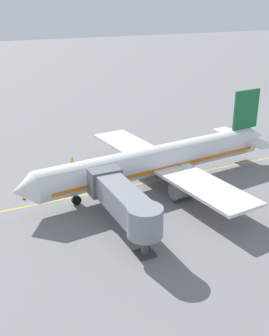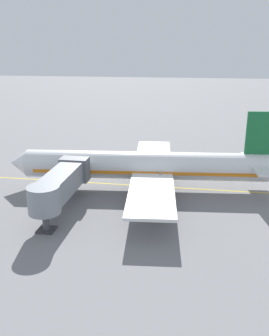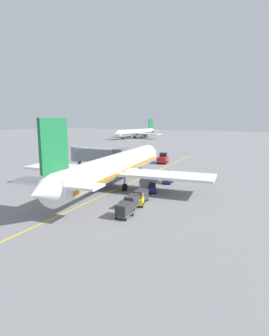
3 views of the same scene
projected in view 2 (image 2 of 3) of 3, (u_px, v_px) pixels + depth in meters
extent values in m
plane|color=slate|center=(138.00, 185.00, 50.25)|extent=(400.00, 400.00, 0.00)
cube|color=gold|center=(138.00, 185.00, 50.25)|extent=(0.24, 80.00, 0.01)
cylinder|color=white|center=(145.00, 165.00, 48.21)|extent=(6.82, 32.21, 3.70)
cube|color=orange|center=(145.00, 169.00, 48.35)|extent=(6.60, 29.66, 0.44)
cone|color=white|center=(19.00, 163.00, 49.27)|extent=(3.84, 2.74, 3.63)
cube|color=black|center=(32.00, 159.00, 48.95)|extent=(2.87, 1.37, 0.60)
cube|color=white|center=(153.00, 170.00, 48.35)|extent=(30.37, 8.11, 0.36)
cylinder|color=gray|center=(145.00, 194.00, 43.58)|extent=(2.30, 3.38, 2.00)
cylinder|color=gray|center=(148.00, 166.00, 54.00)|extent=(2.30, 3.38, 2.00)
cube|color=#196B38|center=(264.00, 133.00, 45.84)|extent=(0.75, 4.41, 5.50)
cube|color=white|center=(259.00, 164.00, 47.12)|extent=(10.21, 3.57, 0.24)
cylinder|color=black|center=(64.00, 183.00, 49.75)|extent=(0.56, 1.14, 1.10)
cylinder|color=gray|center=(63.00, 172.00, 49.27)|extent=(0.24, 0.24, 2.00)
cylinder|color=black|center=(160.00, 191.00, 46.76)|extent=(0.56, 1.14, 1.10)
cylinder|color=gray|center=(160.00, 180.00, 46.28)|extent=(0.24, 0.24, 2.00)
cylinder|color=black|center=(160.00, 179.00, 51.12)|extent=(0.56, 1.14, 1.10)
cylinder|color=gray|center=(160.00, 169.00, 50.64)|extent=(0.24, 0.24, 2.00)
cube|color=gray|center=(62.00, 182.00, 41.73)|extent=(10.70, 2.80, 2.60)
cube|color=slate|center=(75.00, 169.00, 45.99)|extent=(2.00, 3.50, 2.99)
cylinder|color=gray|center=(44.00, 200.00, 36.72)|extent=(3.36, 3.36, 2.86)
cylinder|color=#4C4C51|center=(46.00, 221.00, 37.47)|extent=(0.70, 0.70, 2.19)
cube|color=#38383A|center=(47.00, 230.00, 37.79)|extent=(1.80, 1.80, 0.16)
cube|color=gold|center=(196.00, 170.00, 54.73)|extent=(1.92, 2.75, 0.70)
cube|color=gold|center=(192.00, 167.00, 54.46)|extent=(1.30, 1.31, 0.44)
cube|color=black|center=(201.00, 165.00, 54.62)|extent=(0.85, 0.41, 0.64)
cylinder|color=black|center=(196.00, 166.00, 54.51)|extent=(0.16, 0.28, 0.54)
cylinder|color=black|center=(192.00, 174.00, 54.21)|extent=(0.36, 0.59, 0.56)
cylinder|color=black|center=(189.00, 171.00, 55.22)|extent=(0.36, 0.59, 0.56)
cylinder|color=black|center=(203.00, 173.00, 54.46)|extent=(0.36, 0.59, 0.56)
cylinder|color=black|center=(200.00, 171.00, 55.48)|extent=(0.36, 0.59, 0.56)
cube|color=navy|center=(155.00, 170.00, 54.87)|extent=(2.12, 2.77, 0.70)
cube|color=navy|center=(151.00, 166.00, 54.52)|extent=(1.36, 1.38, 0.44)
cube|color=black|center=(160.00, 165.00, 54.82)|extent=(0.83, 0.49, 0.64)
cylinder|color=black|center=(154.00, 166.00, 54.63)|extent=(0.18, 0.27, 0.54)
cylinder|color=black|center=(151.00, 173.00, 54.27)|extent=(0.41, 0.59, 0.56)
cylinder|color=black|center=(149.00, 171.00, 55.26)|extent=(0.41, 0.59, 0.56)
cylinder|color=black|center=(162.00, 172.00, 54.69)|extent=(0.41, 0.59, 0.56)
cylinder|color=black|center=(159.00, 170.00, 55.68)|extent=(0.41, 0.59, 0.56)
cube|color=#1E339E|center=(114.00, 167.00, 56.07)|extent=(1.42, 2.60, 0.70)
cube|color=#1E339E|center=(110.00, 163.00, 55.94)|extent=(1.11, 1.14, 0.44)
cube|color=black|center=(119.00, 163.00, 55.82)|extent=(0.85, 0.23, 0.64)
cylinder|color=black|center=(113.00, 163.00, 55.88)|extent=(0.10, 0.27, 0.54)
cylinder|color=black|center=(108.00, 170.00, 55.73)|extent=(0.25, 0.58, 0.56)
cylinder|color=black|center=(109.00, 168.00, 56.76)|extent=(0.25, 0.58, 0.56)
cylinder|color=black|center=(119.00, 170.00, 55.61)|extent=(0.25, 0.58, 0.56)
cylinder|color=black|center=(120.00, 168.00, 56.63)|extent=(0.25, 0.58, 0.56)
cube|color=#4C4C51|center=(188.00, 171.00, 54.71)|extent=(1.30, 2.20, 0.12)
cube|color=#2D2D33|center=(188.00, 168.00, 54.52)|extent=(1.24, 2.09, 1.10)
cylinder|color=#4C4C51|center=(178.00, 171.00, 54.94)|extent=(0.07, 0.70, 0.07)
cylinder|color=black|center=(182.00, 174.00, 54.39)|extent=(0.12, 0.36, 0.36)
cylinder|color=black|center=(183.00, 171.00, 55.43)|extent=(0.12, 0.36, 0.36)
cylinder|color=black|center=(193.00, 174.00, 54.14)|extent=(0.12, 0.36, 0.36)
cylinder|color=black|center=(193.00, 172.00, 55.17)|extent=(0.12, 0.36, 0.36)
cube|color=#4C4C51|center=(206.00, 172.00, 54.49)|extent=(1.30, 2.20, 0.12)
cube|color=#2D2D33|center=(206.00, 168.00, 54.29)|extent=(1.24, 2.09, 1.10)
cylinder|color=#4C4C51|center=(196.00, 171.00, 54.72)|extent=(0.07, 0.70, 0.07)
cylinder|color=black|center=(201.00, 174.00, 54.17)|extent=(0.12, 0.36, 0.36)
cylinder|color=black|center=(201.00, 172.00, 55.21)|extent=(0.12, 0.36, 0.36)
cylinder|color=black|center=(212.00, 175.00, 53.91)|extent=(0.12, 0.36, 0.36)
cylinder|color=black|center=(212.00, 173.00, 54.95)|extent=(0.12, 0.36, 0.36)
cube|color=#4C4C51|center=(227.00, 172.00, 54.57)|extent=(1.30, 2.20, 0.12)
cube|color=#2D2D33|center=(228.00, 168.00, 54.37)|extent=(1.24, 2.09, 1.10)
cylinder|color=#4C4C51|center=(217.00, 171.00, 54.80)|extent=(0.07, 0.70, 0.07)
cylinder|color=black|center=(222.00, 174.00, 54.25)|extent=(0.12, 0.36, 0.36)
cylinder|color=black|center=(221.00, 172.00, 55.29)|extent=(0.12, 0.36, 0.36)
cylinder|color=black|center=(233.00, 175.00, 53.99)|extent=(0.12, 0.36, 0.36)
cylinder|color=black|center=(232.00, 172.00, 55.03)|extent=(0.12, 0.36, 0.36)
cylinder|color=#232328|center=(104.00, 161.00, 59.72)|extent=(0.15, 0.15, 0.85)
cylinder|color=#232328|center=(104.00, 161.00, 59.53)|extent=(0.15, 0.15, 0.85)
cube|color=yellow|center=(104.00, 157.00, 59.40)|extent=(0.43, 0.34, 0.60)
cylinder|color=yellow|center=(104.00, 157.00, 59.65)|extent=(0.24, 0.15, 0.57)
cylinder|color=yellow|center=(104.00, 158.00, 59.18)|extent=(0.24, 0.15, 0.57)
sphere|color=tan|center=(104.00, 155.00, 59.26)|extent=(0.22, 0.22, 0.22)
cube|color=red|center=(104.00, 154.00, 59.26)|extent=(0.28, 0.16, 0.10)
cube|color=black|center=(40.00, 175.00, 54.51)|extent=(0.36, 0.36, 0.04)
cone|color=orange|center=(40.00, 173.00, 54.42)|extent=(0.30, 0.30, 0.55)
cylinder|color=white|center=(40.00, 173.00, 54.41)|extent=(0.21, 0.21, 0.06)
cube|color=black|center=(50.00, 172.00, 55.67)|extent=(0.36, 0.36, 0.04)
cone|color=orange|center=(50.00, 170.00, 55.58)|extent=(0.30, 0.30, 0.55)
cylinder|color=white|center=(50.00, 170.00, 55.57)|extent=(0.21, 0.21, 0.06)
cube|color=black|center=(94.00, 168.00, 57.77)|extent=(0.36, 0.36, 0.04)
cone|color=orange|center=(94.00, 166.00, 57.67)|extent=(0.30, 0.30, 0.55)
cylinder|color=white|center=(94.00, 166.00, 57.67)|extent=(0.21, 0.21, 0.06)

